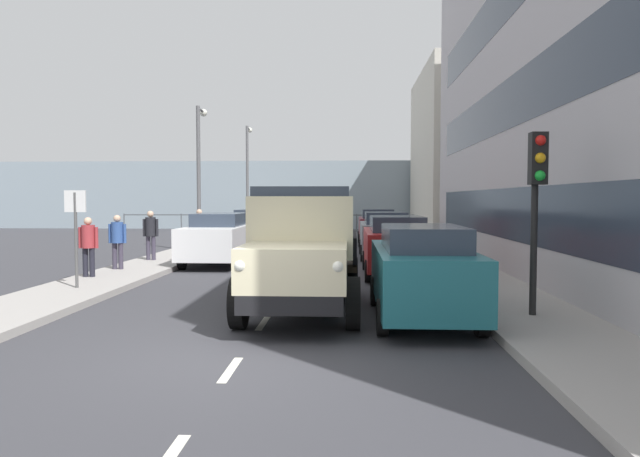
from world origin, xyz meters
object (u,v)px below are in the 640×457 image
Objects in this scene: car_maroon_kerbside_3 at (377,226)px; traffic_light_near at (537,183)px; pedestrian_in_dark_coat at (117,238)px; car_red_kerbside_1 at (396,245)px; pedestrian_with_bag at (151,231)px; lamp_post_promenade at (200,163)px; car_white_oppositeside_0 at (220,238)px; car_black_oppositeside_1 at (254,228)px; street_sign at (76,222)px; car_grey_kerbside_2 at (385,234)px; pedestrian_by_lamp at (88,242)px; pedestrian_couple_a at (199,227)px; car_teal_kerbside_near at (422,271)px; truck_vintage_cream at (302,253)px; lamp_post_far at (248,169)px.

traffic_light_near is at bearing 96.35° from car_maroon_kerbside_3.
pedestrian_in_dark_coat reaches higher than car_maroon_kerbside_3.
pedestrian_with_bag is (8.01, -2.53, 0.23)m from car_red_kerbside_1.
car_red_kerbside_1 is at bearing 90.00° from car_maroon_kerbside_3.
car_maroon_kerbside_3 is 0.67× the size of lamp_post_promenade.
car_white_oppositeside_0 is 11.84m from traffic_light_near.
pedestrian_in_dark_coat is at bearing 75.95° from car_black_oppositeside_1.
lamp_post_promenade is at bearing -90.27° from street_sign.
car_white_oppositeside_0 is at bearing -175.96° from pedestrian_with_bag.
car_grey_kerbside_2 is 2.74× the size of pedestrian_by_lamp.
pedestrian_with_bag reaches higher than car_red_kerbside_1.
lamp_post_promenade is (9.49, -13.51, 1.23)m from traffic_light_near.
pedestrian_couple_a is (-0.98, -2.57, 0.01)m from pedestrian_with_bag.
lamp_post_promenade is at bearing -54.91° from traffic_light_near.
car_maroon_kerbside_3 and car_black_oppositeside_1 have the same top height.
car_red_kerbside_1 is (0.00, -5.90, 0.00)m from car_teal_kerbside_near.
pedestrian_in_dark_coat is at bearing 78.20° from pedestrian_couple_a.
street_sign reaches higher than pedestrian_by_lamp.
car_grey_kerbside_2 is at bearing -80.30° from traffic_light_near.
truck_vintage_cream is at bearing 114.31° from pedestrian_couple_a.
pedestrian_in_dark_coat is 18.95m from lamp_post_far.
pedestrian_by_lamp is 20.60m from lamp_post_far.
car_teal_kerbside_near is 5.90m from car_red_kerbside_1.
car_maroon_kerbside_3 is 11.72m from pedestrian_with_bag.
truck_vintage_cream is at bearing 112.64° from lamp_post_promenade.
car_teal_kerbside_near is 0.93× the size of car_white_oppositeside_0.
car_teal_kerbside_near is at bearing 133.51° from pedestrian_with_bag.
car_white_oppositeside_0 is 2.33m from pedestrian_with_bag.
pedestrian_in_dark_coat is 7.77m from lamp_post_promenade.
traffic_light_near reaches higher than pedestrian_in_dark_coat.
car_red_kerbside_1 is at bearing -155.16° from street_sign.
car_white_oppositeside_0 is (5.69, 8.40, 0.00)m from car_maroon_kerbside_3.
lamp_post_far is (5.36, -24.23, 2.85)m from truck_vintage_cream.
pedestrian_by_lamp is 0.49× the size of traffic_light_near.
pedestrian_by_lamp is at bearing 88.29° from lamp_post_far.
car_grey_kerbside_2 is 2.59× the size of pedestrian_couple_a.
traffic_light_near is (-8.96, 11.34, 1.34)m from pedestrian_couple_a.
car_white_oppositeside_0 is at bearing -25.34° from car_red_kerbside_1.
pedestrian_by_lamp is 1.67m from pedestrian_in_dark_coat.
car_black_oppositeside_1 is at bearing -69.84° from car_teal_kerbside_near.
car_red_kerbside_1 is 2.56× the size of pedestrian_with_bag.
lamp_post_far is (7.59, -7.61, 3.14)m from car_maroon_kerbside_3.
car_maroon_kerbside_3 is 10.15m from car_white_oppositeside_0.
lamp_post_far is at bearing -72.87° from car_teal_kerbside_near.
truck_vintage_cream reaches higher than car_maroon_kerbside_3.
pedestrian_couple_a is 14.51m from traffic_light_near.
car_maroon_kerbside_3 is (-2.22, -16.62, -0.28)m from truck_vintage_cream.
pedestrian_with_bag is (-0.18, -4.21, 0.05)m from pedestrian_by_lamp.
car_black_oppositeside_1 is 1.89× the size of street_sign.
lamp_post_promenade is (7.57, 3.81, 2.81)m from car_maroon_kerbside_3.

